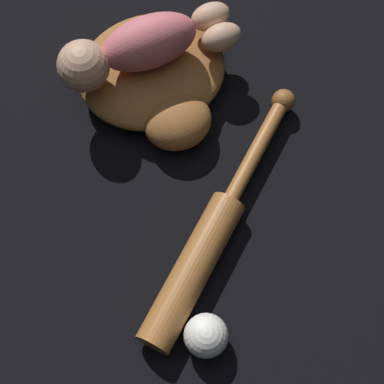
# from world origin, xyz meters

# --- Properties ---
(ground_plane) EXTENTS (6.00, 6.00, 0.00)m
(ground_plane) POSITION_xyz_m (0.00, 0.00, 0.00)
(ground_plane) COLOR black
(baseball_glove) EXTENTS (0.30, 0.31, 0.08)m
(baseball_glove) POSITION_xyz_m (-0.04, -0.01, 0.04)
(baseball_glove) COLOR #935B2D
(baseball_glove) RESTS_ON ground
(baby_figure) EXTENTS (0.34, 0.12, 0.10)m
(baby_figure) POSITION_xyz_m (-0.02, -0.03, 0.13)
(baby_figure) COLOR #D16670
(baby_figure) RESTS_ON baseball_glove
(baseball_bat) EXTENTS (0.46, 0.34, 0.06)m
(baseball_bat) POSITION_xyz_m (0.02, 0.32, 0.03)
(baseball_bat) COLOR #9E602D
(baseball_bat) RESTS_ON ground
(baseball) EXTENTS (0.07, 0.07, 0.07)m
(baseball) POSITION_xyz_m (0.10, 0.46, 0.04)
(baseball) COLOR white
(baseball) RESTS_ON ground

